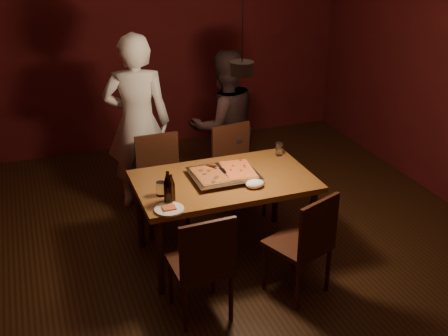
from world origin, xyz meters
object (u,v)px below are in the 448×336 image
object	(u,v)px
pizza_tray	(224,176)
beer_bottle_a	(168,188)
chair_near_right	(307,237)
pendant_lamp	(242,67)
beer_bottle_b	(171,188)
chair_near_left	(203,258)
diner_dark	(224,125)
chair_far_right	(236,161)
plate_slice	(169,209)
dining_table	(224,186)
chair_far_left	(161,173)
diner_white	(138,123)

from	to	relation	value
pizza_tray	beer_bottle_a	distance (m)	0.63
chair_near_right	pendant_lamp	bearing A→B (deg)	99.10
beer_bottle_b	chair_near_left	bearing A→B (deg)	-82.19
diner_dark	chair_far_right	bearing A→B (deg)	83.73
chair_near_left	pendant_lamp	world-z (taller)	pendant_lamp
plate_slice	beer_bottle_b	bearing A→B (deg)	67.22
chair_near_left	pendant_lamp	bearing A→B (deg)	45.73
diner_dark	plate_slice	bearing A→B (deg)	52.50
beer_bottle_a	pizza_tray	bearing A→B (deg)	26.39
pendant_lamp	diner_dark	bearing A→B (deg)	75.34
plate_slice	diner_dark	xyz separation A→B (m)	(0.99, 1.49, 0.03)
chair_far_right	pendant_lamp	bearing A→B (deg)	61.87
beer_bottle_a	chair_far_right	bearing A→B (deg)	46.66
dining_table	chair_far_left	xyz separation A→B (m)	(-0.38, 0.74, -0.14)
beer_bottle_a	diner_dark	xyz separation A→B (m)	(0.97, 1.39, -0.10)
chair_far_right	chair_near_left	distance (m)	1.73
beer_bottle_a	diner_white	world-z (taller)	diner_white
chair_far_right	pizza_tray	xyz separation A→B (m)	(-0.39, -0.73, 0.24)
chair_far_right	pendant_lamp	xyz separation A→B (m)	(-0.33, -0.95, 1.22)
beer_bottle_a	diner_white	size ratio (longest dim) A/B	0.15
chair_near_left	pizza_tray	size ratio (longest dim) A/B	0.88
chair_near_right	pendant_lamp	xyz separation A→B (m)	(-0.33, 0.56, 1.22)
dining_table	diner_white	distance (m)	1.31
diner_white	dining_table	bearing A→B (deg)	125.27
pizza_tray	chair_near_left	bearing A→B (deg)	-125.30
pizza_tray	diner_dark	size ratio (longest dim) A/B	0.35
dining_table	beer_bottle_b	xyz separation A→B (m)	(-0.52, -0.22, 0.18)
chair_far_right	chair_near_right	world-z (taller)	same
dining_table	plate_slice	distance (m)	0.69
beer_bottle_b	pendant_lamp	distance (m)	1.07
chair_far_right	chair_near_left	world-z (taller)	same
beer_bottle_a	diner_dark	distance (m)	1.70
chair_far_right	beer_bottle_b	bearing A→B (deg)	37.64
chair_near_left	diner_dark	distance (m)	2.09
chair_near_left	pizza_tray	xyz separation A→B (m)	(0.44, 0.78, 0.24)
beer_bottle_a	beer_bottle_b	xyz separation A→B (m)	(0.04, 0.04, -0.03)
chair_far_right	chair_near_right	distance (m)	1.51
chair_near_left	beer_bottle_b	size ratio (longest dim) A/B	2.20
chair_near_right	chair_far_left	bearing A→B (deg)	95.60
chair_far_left	plate_slice	xyz separation A→B (m)	(-0.20, -1.11, 0.22)
beer_bottle_a	pendant_lamp	distance (m)	1.07
dining_table	beer_bottle_b	size ratio (longest dim) A/B	6.80
chair_far_left	chair_near_left	xyz separation A→B (m)	(-0.07, -1.51, 0.00)
chair_far_left	pizza_tray	distance (m)	0.85
chair_far_left	beer_bottle_b	distance (m)	1.02
chair_near_left	diner_dark	world-z (taller)	diner_dark
plate_slice	chair_far_left	bearing A→B (deg)	79.61
chair_near_left	diner_white	xyz separation A→B (m)	(-0.03, 1.97, 0.36)
chair_near_right	beer_bottle_a	xyz separation A→B (m)	(-0.95, 0.50, 0.35)
diner_white	chair_far_left	bearing A→B (deg)	115.81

